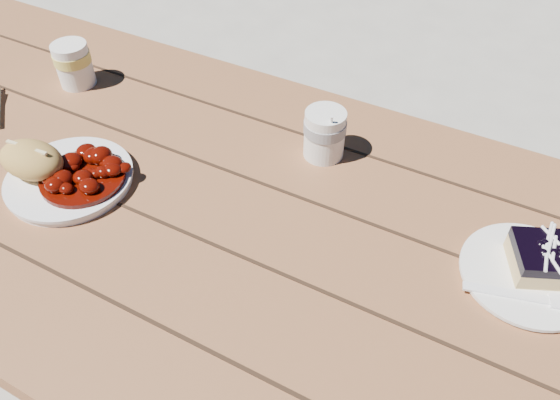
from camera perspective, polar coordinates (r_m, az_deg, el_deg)
The scene contains 9 objects.
picnic_table at distance 1.04m, azimuth -4.20°, elevation -7.34°, with size 2.00×1.55×0.75m.
main_plate at distance 1.03m, azimuth -21.10°, elevation 1.99°, with size 0.22×0.22×0.02m, color white.
goulash_stew at distance 1.00m, azimuth -20.11°, elevation 2.85°, with size 0.15×0.15×0.04m, color #510A02, non-canonical shape.
bread_roll at distance 1.03m, azimuth -24.53°, elevation 3.85°, with size 0.12×0.08×0.06m, color tan.
dessert_plate at distance 0.90m, azimuth 24.43°, elevation -7.11°, with size 0.19×0.19×0.01m, color white.
blueberry_cake at distance 0.89m, azimuth 25.73°, elevation -5.49°, with size 0.11×0.11×0.05m.
fork_dessert at distance 0.86m, azimuth 22.67°, elevation -8.97°, with size 0.03×0.16×0.01m, color white, non-canonical shape.
coffee_cup at distance 1.00m, azimuth 4.67°, elevation 6.88°, with size 0.07×0.07×0.09m, color white.
second_cup at distance 1.27m, azimuth -20.75°, elevation 13.10°, with size 0.07×0.07×0.09m, color white.
Camera 1 is at (0.37, -0.53, 1.41)m, focal length 35.00 mm.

